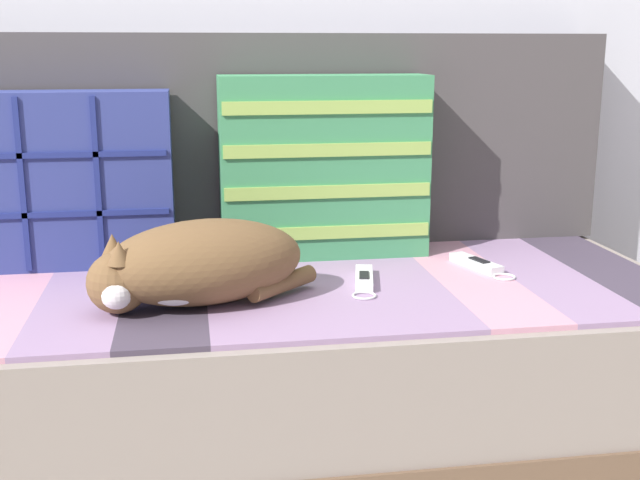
# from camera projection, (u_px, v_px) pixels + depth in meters

# --- Properties ---
(couch) EXTENTS (1.72, 0.81, 0.43)m
(couch) POSITION_uv_depth(u_px,v_px,m) (283.00, 375.00, 1.75)
(couch) COLOR brown
(couch) RESTS_ON ground_plane
(sofa_backrest) EXTENTS (1.68, 0.14, 0.51)m
(sofa_backrest) POSITION_uv_depth(u_px,v_px,m) (265.00, 141.00, 1.96)
(sofa_backrest) COLOR #474242
(sofa_backrest) RESTS_ON couch
(throw_pillow_quilted) EXTENTS (0.47, 0.14, 0.39)m
(throw_pillow_quilted) POSITION_uv_depth(u_px,v_px,m) (65.00, 180.00, 1.77)
(throw_pillow_quilted) COLOR navy
(throw_pillow_quilted) RESTS_ON couch
(throw_pillow_striped) EXTENTS (0.48, 0.14, 0.42)m
(throw_pillow_striped) POSITION_uv_depth(u_px,v_px,m) (324.00, 167.00, 1.85)
(throw_pillow_striped) COLOR #3D8956
(throw_pillow_striped) RESTS_ON couch
(sleeping_cat) EXTENTS (0.44, 0.30, 0.16)m
(sleeping_cat) POSITION_uv_depth(u_px,v_px,m) (195.00, 265.00, 1.51)
(sleeping_cat) COLOR brown
(sleeping_cat) RESTS_ON couch
(game_remote_near) EXTENTS (0.08, 0.21, 0.02)m
(game_remote_near) POSITION_uv_depth(u_px,v_px,m) (364.00, 280.00, 1.66)
(game_remote_near) COLOR white
(game_remote_near) RESTS_ON couch
(game_remote_far) EXTENTS (0.10, 0.20, 0.02)m
(game_remote_far) POSITION_uv_depth(u_px,v_px,m) (478.00, 264.00, 1.78)
(game_remote_far) COLOR white
(game_remote_far) RESTS_ON couch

